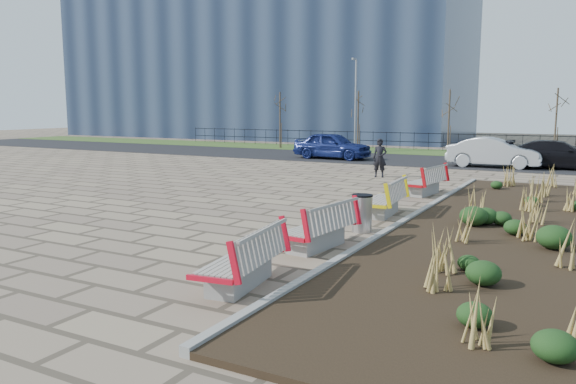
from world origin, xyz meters
The scene contains 21 objects.
ground centered at (0.00, 0.00, 0.00)m, with size 120.00×120.00×0.00m, color #83715A.
planting_bed centered at (6.25, 5.00, 0.05)m, with size 4.50×18.00×0.10m, color black.
planting_curb centered at (3.92, 5.00, 0.07)m, with size 0.16×18.00×0.15m, color gray.
grass_verge_far centered at (0.00, 28.00, 0.02)m, with size 80.00×5.00×0.04m, color #33511E.
road centered at (0.00, 22.00, 0.01)m, with size 80.00×7.00×0.02m, color black.
bench_a centered at (3.00, -1.42, 0.50)m, with size 0.90×2.10×1.00m, color red, non-canonical shape.
bench_b centered at (3.00, 1.50, 0.50)m, with size 0.90×2.10×1.00m, color red, non-canonical shape.
bench_c centered at (3.00, 5.68, 0.50)m, with size 0.90×2.10×1.00m, color yellow, non-canonical shape.
bench_d centered at (3.00, 9.90, 0.50)m, with size 0.90×2.10×1.00m, color #A80B11, non-canonical shape.
litter_bin centered at (3.25, 3.50, 0.44)m, with size 0.49×0.49×0.88m, color #B2B2B7.
pedestrian centered at (0.04, 13.80, 0.82)m, with size 0.60×0.39×1.64m, color black.
car_blue centered at (-5.22, 20.62, 0.78)m, with size 1.80×4.48×1.53m, color navy.
car_silver centered at (3.67, 20.20, 0.75)m, with size 1.55×4.44×1.46m, color #A8ACB0.
car_black centered at (6.51, 21.02, 0.70)m, with size 1.90×4.69×1.36m, color black.
tree_a centered at (-12.00, 26.50, 2.04)m, with size 1.40×1.40×4.00m, color #4C3D2D, non-canonical shape.
tree_b centered at (-6.00, 26.50, 2.04)m, with size 1.40×1.40×4.00m, color #4C3D2D, non-canonical shape.
tree_c centered at (0.00, 26.50, 2.04)m, with size 1.40×1.40×4.00m, color #4C3D2D, non-canonical shape.
tree_d centered at (6.00, 26.50, 2.04)m, with size 1.40×1.40×4.00m, color #4C3D2D, non-canonical shape.
lamp_west centered at (-6.00, 26.00, 3.04)m, with size 0.24×0.60×6.00m, color gray, non-canonical shape.
railing_fence centered at (0.00, 29.50, 0.64)m, with size 44.00×0.10×1.20m, color black, non-canonical shape.
building_glass centered at (-22.00, 40.00, 7.50)m, with size 40.00×14.00×15.00m, color #192338.
Camera 1 is at (8.02, -8.93, 2.96)m, focal length 35.00 mm.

